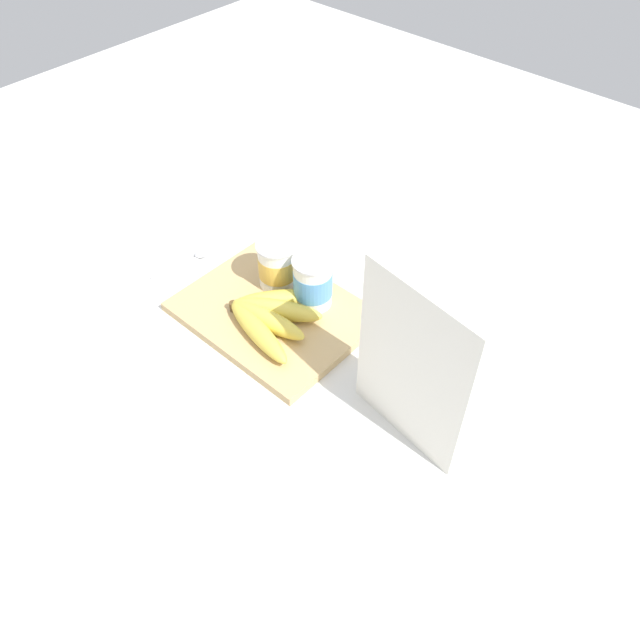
{
  "coord_description": "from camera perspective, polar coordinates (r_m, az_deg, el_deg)",
  "views": [
    {
      "loc": [
        0.59,
        -0.53,
        0.8
      ],
      "look_at": [
        0.11,
        0.0,
        0.07
      ],
      "focal_mm": 35.0,
      "sensor_mm": 36.0,
      "label": 1
    }
  ],
  "objects": [
    {
      "name": "ground_plane",
      "position": [
        1.13,
        -4.26,
        0.38
      ],
      "size": [
        2.4,
        2.4,
        0.0
      ],
      "primitive_type": "plane",
      "color": "silver"
    },
    {
      "name": "cutting_board",
      "position": [
        1.12,
        -4.29,
        0.68
      ],
      "size": [
        0.32,
        0.25,
        0.02
      ],
      "primitive_type": "cube",
      "color": "tan",
      "rests_on": "ground_plane"
    },
    {
      "name": "cereal_box",
      "position": [
        0.87,
        9.46,
        -3.69
      ],
      "size": [
        0.2,
        0.08,
        0.29
      ],
      "primitive_type": "cube",
      "rotation": [
        0.0,
        0.0,
        -0.14
      ],
      "color": "white",
      "rests_on": "ground_plane"
    },
    {
      "name": "yogurt_cup_front",
      "position": [
        1.13,
        -3.92,
        5.08
      ],
      "size": [
        0.07,
        0.07,
        0.09
      ],
      "color": "white",
      "rests_on": "cutting_board"
    },
    {
      "name": "yogurt_cup_back",
      "position": [
        1.09,
        -0.66,
        3.5
      ],
      "size": [
        0.07,
        0.07,
        0.1
      ],
      "color": "white",
      "rests_on": "cutting_board"
    },
    {
      "name": "banana_bunch",
      "position": [
        1.08,
        -4.63,
        0.47
      ],
      "size": [
        0.18,
        0.18,
        0.04
      ],
      "color": "#E5CA4A",
      "rests_on": "cutting_board"
    },
    {
      "name": "spoon",
      "position": [
        1.26,
        -11.69,
        5.51
      ],
      "size": [
        0.04,
        0.13,
        0.01
      ],
      "color": "silver",
      "rests_on": "ground_plane"
    }
  ]
}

